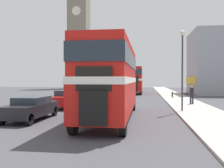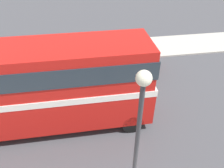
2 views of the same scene
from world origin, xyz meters
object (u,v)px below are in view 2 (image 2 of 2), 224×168
object	(u,v)px
car_parked_mid	(125,60)
street_lamp	(138,137)
double_decker_bus	(31,84)
car_parked_near	(31,67)

from	to	relation	value
car_parked_mid	street_lamp	world-z (taller)	street_lamp
double_decker_bus	car_parked_near	world-z (taller)	double_decker_bus
car_parked_mid	street_lamp	xyz separation A→B (m)	(9.29, -1.70, 3.18)
car_parked_near	car_parked_mid	world-z (taller)	car_parked_mid
car_parked_mid	street_lamp	size ratio (longest dim) A/B	0.74
car_parked_mid	double_decker_bus	bearing A→B (deg)	-49.06
street_lamp	double_decker_bus	bearing A→B (deg)	-142.51
car_parked_near	street_lamp	size ratio (longest dim) A/B	0.76
street_lamp	car_parked_mid	bearing A→B (deg)	169.65
double_decker_bus	street_lamp	size ratio (longest dim) A/B	1.90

